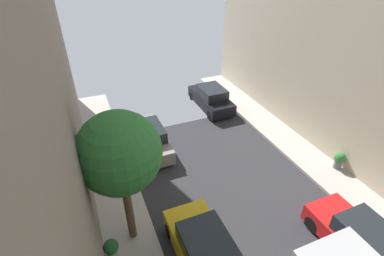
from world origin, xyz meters
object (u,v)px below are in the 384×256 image
Objects in this scene: parked_car_left_4 at (205,252)px; street_tree_2 at (119,154)px; parked_car_right_4 at (211,98)px; potted_plant_3 at (111,248)px; potted_plant_5 at (339,160)px; parked_car_right_3 at (363,243)px; parked_car_left_5 at (148,138)px.

street_tree_2 is (-2.14, 2.12, 3.46)m from parked_car_left_4.
parked_car_right_4 is 5.25× the size of potted_plant_3.
parked_car_right_4 is 9.12m from potted_plant_5.
potted_plant_5 is at bearing -70.58° from parked_car_right_4.
parked_car_left_5 is at bearing 119.75° from parked_car_right_3.
parked_car_left_4 is at bearing -166.00° from potted_plant_5.
parked_car_left_4 is 4.63× the size of potted_plant_5.
potted_plant_3 is (-3.03, -6.05, -0.13)m from parked_car_left_5.
parked_car_left_5 is 1.00× the size of parked_car_right_3.
parked_car_left_4 is 1.00× the size of parked_car_right_4.
parked_car_left_4 is 5.25× the size of potted_plant_3.
parked_car_right_4 is (5.40, 3.14, 0.00)m from parked_car_left_5.
potted_plant_3 is 0.88× the size of potted_plant_5.
parked_car_right_4 reaches higher than potted_plant_5.
street_tree_2 is 6.83× the size of potted_plant_3.
parked_car_left_4 and parked_car_left_5 have the same top height.
parked_car_right_4 reaches higher than potted_plant_3.
parked_car_right_3 is at bearing -21.97° from potted_plant_3.
street_tree_2 reaches higher than parked_car_left_4.
parked_car_right_4 is 12.47m from potted_plant_3.
potted_plant_3 is at bearing 153.47° from parked_car_left_4.
parked_car_right_4 is at bearing 90.00° from parked_car_right_3.
parked_car_left_4 is 7.56m from parked_car_left_5.
parked_car_left_5 is 0.77× the size of street_tree_2.
street_tree_2 is (-2.14, -5.44, 3.46)m from parked_car_left_5.
parked_car_left_5 is 4.63× the size of potted_plant_5.
potted_plant_5 is at bearing 52.75° from parked_car_right_3.
parked_car_right_4 is 0.77× the size of street_tree_2.
potted_plant_5 is (11.47, 0.59, 0.08)m from potted_plant_3.
potted_plant_5 reaches higher than potted_plant_3.
street_tree_2 reaches higher than parked_car_right_4.
parked_car_left_5 is 1.00× the size of parked_car_right_4.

